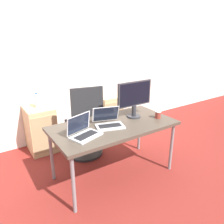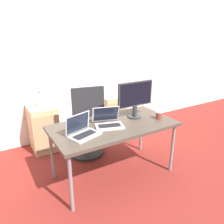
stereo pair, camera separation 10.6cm
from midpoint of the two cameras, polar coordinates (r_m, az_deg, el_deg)
ground_plane at (r=3.05m, az=-0.61°, el=-15.77°), size 14.00×14.00×0.00m
wall_back at (r=3.82m, az=-12.81°, el=12.22°), size 10.00×0.05×2.60m
desk at (r=2.72m, az=-0.66°, el=-4.21°), size 1.54×0.79×0.72m
office_chair at (r=3.28m, az=-8.02°, el=-4.58°), size 0.56×0.60×1.11m
cabinet_left at (r=3.64m, az=-18.93°, el=-4.24°), size 0.40×0.49×0.72m
cabinet_right at (r=4.07m, az=-1.89°, el=-0.51°), size 0.40×0.49×0.72m
water_bottle at (r=3.48m, az=-19.79°, el=2.80°), size 0.08×0.08×0.23m
laptop_left at (r=2.42m, az=-8.70°, el=-5.09°), size 0.38×0.33×0.23m
laptop_right at (r=2.64m, az=-2.09°, el=-2.65°), size 0.38×0.37×0.22m
monitor at (r=2.85m, az=4.82°, el=3.83°), size 0.52×0.18×0.48m
coffee_cup_white at (r=2.82m, az=-3.40°, el=-1.17°), size 0.08×0.08×0.10m
coffee_cup_brown at (r=2.92m, az=10.90°, el=-0.69°), size 0.08×0.08×0.10m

